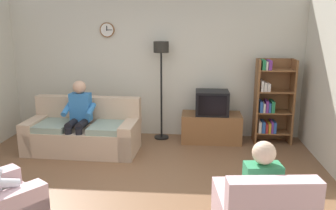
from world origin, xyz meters
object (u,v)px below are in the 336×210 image
at_px(couch, 83,133).
at_px(floor_lamp, 161,63).
at_px(tv, 212,103).
at_px(person_on_couch, 79,113).
at_px(person_in_right_armchair, 259,189).
at_px(bookshelf, 271,102).
at_px(tv_stand, 211,127).

xyz_separation_m(couch, floor_lamp, (1.29, 0.77, 1.14)).
relative_size(tv, person_on_couch, 0.48).
xyz_separation_m(floor_lamp, person_in_right_armchair, (1.27, -3.21, -0.85)).
distance_m(couch, bookshelf, 3.43).
bearing_deg(floor_lamp, tv, -7.42).
relative_size(bookshelf, floor_lamp, 0.84).
xyz_separation_m(tv, person_in_right_armchair, (0.33, -3.09, -0.15)).
relative_size(tv, bookshelf, 0.39).
bearing_deg(floor_lamp, bookshelf, -0.82).
height_order(tv, person_in_right_armchair, person_in_right_armchair).
height_order(tv, floor_lamp, floor_lamp).
distance_m(couch, tv_stand, 2.33).
relative_size(floor_lamp, person_on_couch, 1.49).
bearing_deg(tv, person_in_right_armchair, -83.96).
xyz_separation_m(couch, person_in_right_armchair, (2.56, -2.44, 0.29)).
bearing_deg(floor_lamp, tv_stand, -5.96).
height_order(bookshelf, person_in_right_armchair, bookshelf).
bearing_deg(person_on_couch, tv, 18.55).
bearing_deg(tv, couch, -163.85).
height_order(tv_stand, person_in_right_armchair, person_in_right_armchair).
xyz_separation_m(tv_stand, person_on_couch, (-2.26, -0.78, 0.43)).
bearing_deg(person_on_couch, person_in_right_armchair, -42.05).
bearing_deg(floor_lamp, person_in_right_armchair, -68.35).
xyz_separation_m(couch, tv, (2.23, 0.65, 0.44)).
bearing_deg(couch, floor_lamp, 30.91).
distance_m(tv, person_in_right_armchair, 3.11).
distance_m(couch, tv, 2.37).
bearing_deg(tv_stand, person_on_couch, -160.90).
distance_m(bookshelf, person_on_couch, 3.45).
bearing_deg(couch, tv_stand, 16.73).
relative_size(couch, floor_lamp, 1.04).
bearing_deg(tv_stand, couch, -163.27).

